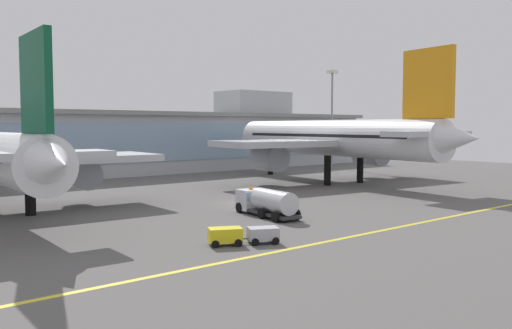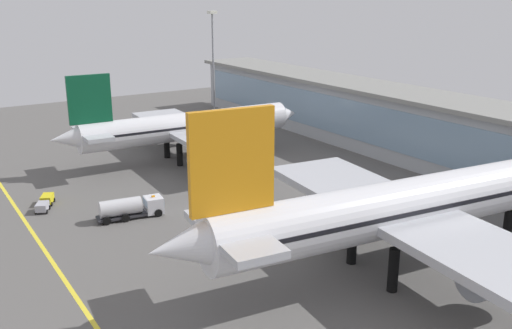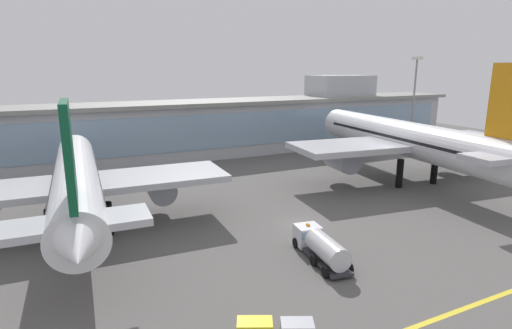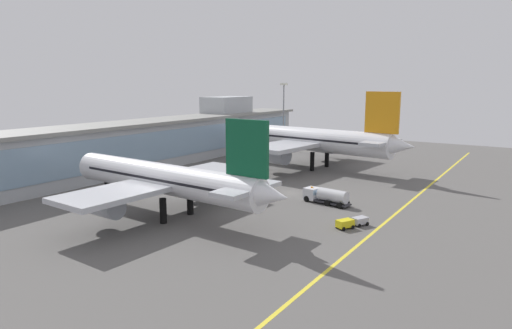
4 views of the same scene
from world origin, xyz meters
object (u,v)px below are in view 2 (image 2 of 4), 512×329
object	(u,v)px
fuel_tanker_truck	(133,207)
baggage_tug_near	(45,202)
apron_light_mast_west	(213,50)
airliner_near_right	(399,209)
airliner_near_left	(187,127)

from	to	relation	value
fuel_tanker_truck	baggage_tug_near	size ratio (longest dim) A/B	1.63
fuel_tanker_truck	baggage_tug_near	world-z (taller)	fuel_tanker_truck
apron_light_mast_west	baggage_tug_near	bearing A→B (deg)	-50.70
airliner_near_right	baggage_tug_near	bearing A→B (deg)	130.57
airliner_near_left	apron_light_mast_west	size ratio (longest dim) A/B	1.88
apron_light_mast_west	fuel_tanker_truck	bearing A→B (deg)	-38.59
airliner_near_right	fuel_tanker_truck	distance (m)	36.43
fuel_tanker_truck	airliner_near_left	bearing A→B (deg)	56.67
baggage_tug_near	apron_light_mast_west	distance (m)	67.22
airliner_near_left	airliner_near_right	world-z (taller)	airliner_near_right
baggage_tug_near	airliner_near_left	bearing A→B (deg)	-42.44
airliner_near_left	fuel_tanker_truck	xyz separation A→B (m)	(21.73, -19.14, -4.66)
apron_light_mast_west	airliner_near_left	bearing A→B (deg)	-36.43
airliner_near_right	baggage_tug_near	distance (m)	50.15
airliner_near_left	apron_light_mast_west	xyz separation A→B (m)	(-30.05, 22.18, 10.43)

